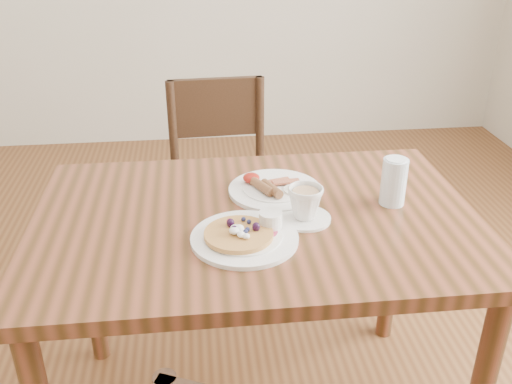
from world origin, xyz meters
TOP-DOWN VIEW (x-y plane):
  - dining_table at (0.00, 0.00)m, footprint 1.20×0.80m
  - chair_far at (-0.06, 0.76)m, footprint 0.44×0.44m
  - pancake_plate at (-0.04, -0.12)m, footprint 0.27×0.27m
  - breakfast_plate at (0.07, 0.13)m, footprint 0.27×0.27m
  - teacup_saucer at (0.13, -0.04)m, footprint 0.14×0.14m
  - water_glass at (0.39, 0.03)m, footprint 0.07×0.07m

SIDE VIEW (x-z plane):
  - chair_far at x=-0.06m, z-range 0.05..0.93m
  - dining_table at x=0.00m, z-range 0.28..1.03m
  - breakfast_plate at x=0.07m, z-range 0.74..0.78m
  - pancake_plate at x=-0.04m, z-range 0.74..0.79m
  - teacup_saucer at x=0.13m, z-range 0.75..0.84m
  - water_glass at x=0.39m, z-range 0.75..0.88m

